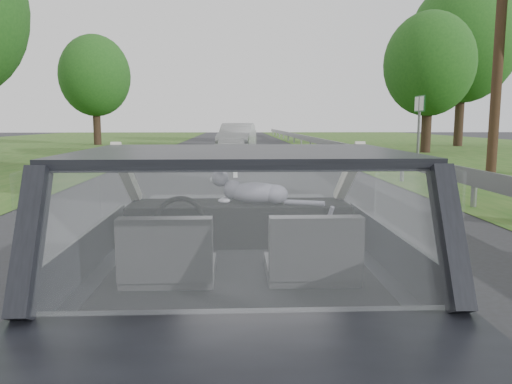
{
  "coord_description": "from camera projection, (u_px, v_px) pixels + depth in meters",
  "views": [
    {
      "loc": [
        -0.03,
        -2.98,
        1.59
      ],
      "look_at": [
        0.12,
        0.52,
        1.09
      ],
      "focal_mm": 35.0,
      "sensor_mm": 36.0,
      "label": 1
    }
  ],
  "objects": [
    {
      "name": "tree_6",
      "position": [
        96.0,
        92.0,
        33.43
      ],
      "size": [
        5.63,
        5.63,
        7.09
      ],
      "primitive_type": null,
      "rotation": [
        0.0,
        0.0,
        0.23
      ],
      "color": "#1B4815",
      "rests_on": "ground"
    },
    {
      "name": "driver_seat",
      "position": [
        168.0,
        252.0,
        2.74
      ],
      "size": [
        0.5,
        0.72,
        0.42
      ],
      "primitive_type": "cube",
      "color": "#2B2B2D",
      "rests_on": "subject_car"
    },
    {
      "name": "steering_wheel",
      "position": [
        180.0,
        222.0,
        3.35
      ],
      "size": [
        0.36,
        0.36,
        0.04
      ],
      "primitive_type": "torus",
      "color": "black",
      "rests_on": "dashboard"
    },
    {
      "name": "tree_3",
      "position": [
        462.0,
        66.0,
        31.46
      ],
      "size": [
        6.91,
        6.91,
        10.13
      ],
      "primitive_type": null,
      "rotation": [
        0.0,
        0.0,
        -0.03
      ],
      "color": "#1B4815",
      "rests_on": "ground"
    },
    {
      "name": "ground",
      "position": [
        241.0,
        374.0,
        3.17
      ],
      "size": [
        140.0,
        140.0,
        0.0
      ],
      "primitive_type": "plane",
      "color": "#29292A",
      "rests_on": "ground"
    },
    {
      "name": "subject_car",
      "position": [
        240.0,
        263.0,
        3.07
      ],
      "size": [
        1.8,
        4.0,
        1.45
      ],
      "primitive_type": "cube",
      "color": "black",
      "rests_on": "ground"
    },
    {
      "name": "dashboard",
      "position": [
        239.0,
        223.0,
        3.67
      ],
      "size": [
        1.58,
        0.45,
        0.3
      ],
      "primitive_type": "cube",
      "color": "black",
      "rests_on": "subject_car"
    },
    {
      "name": "tree_2",
      "position": [
        428.0,
        85.0,
        25.06
      ],
      "size": [
        5.33,
        5.33,
        6.81
      ],
      "primitive_type": null,
      "rotation": [
        0.0,
        0.0,
        -0.21
      ],
      "color": "#1B4815",
      "rests_on": "ground"
    },
    {
      "name": "cat",
      "position": [
        256.0,
        192.0,
        3.6
      ],
      "size": [
        0.62,
        0.31,
        0.27
      ],
      "primitive_type": "ellipsoid",
      "rotation": [
        0.0,
        0.0,
        -0.22
      ],
      "color": "slate",
      "rests_on": "dashboard"
    },
    {
      "name": "utility_pole",
      "position": [
        500.0,
        27.0,
        12.59
      ],
      "size": [
        0.28,
        0.28,
        7.91
      ],
      "primitive_type": "cylinder",
      "rotation": [
        0.0,
        0.0,
        0.09
      ],
      "color": "#31211A",
      "rests_on": "ground"
    },
    {
      "name": "passenger_seat",
      "position": [
        312.0,
        250.0,
        2.78
      ],
      "size": [
        0.5,
        0.72,
        0.42
      ],
      "primitive_type": "cube",
      "color": "#2B2B2D",
      "rests_on": "subject_car"
    },
    {
      "name": "guardrail",
      "position": [
        398.0,
        160.0,
        13.17
      ],
      "size": [
        0.05,
        90.0,
        0.32
      ],
      "primitive_type": "cube",
      "color": "gray",
      "rests_on": "ground"
    },
    {
      "name": "highway_sign",
      "position": [
        419.0,
        129.0,
        19.64
      ],
      "size": [
        0.11,
        1.03,
        2.59
      ],
      "primitive_type": "cube",
      "rotation": [
        0.0,
        0.0,
        -0.0
      ],
      "color": "#1D5D2B",
      "rests_on": "ground"
    },
    {
      "name": "other_car",
      "position": [
        237.0,
        138.0,
        25.66
      ],
      "size": [
        2.38,
        4.76,
        1.5
      ],
      "primitive_type": "imported",
      "rotation": [
        0.0,
        0.0,
        -0.13
      ],
      "color": "#AAABAD",
      "rests_on": "ground"
    }
  ]
}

